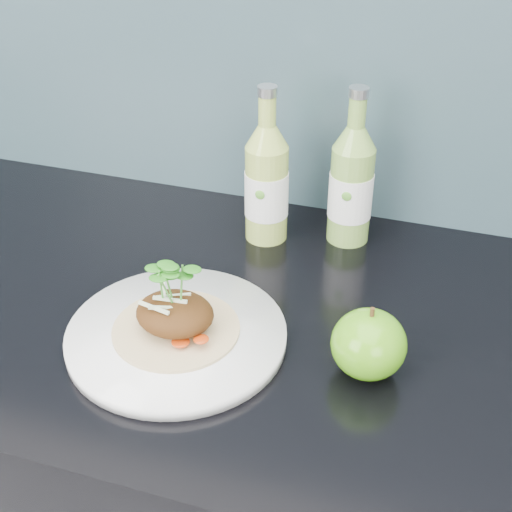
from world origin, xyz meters
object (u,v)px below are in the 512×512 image
(dinner_plate, at_px, (177,336))
(green_apple, at_px, (369,344))
(cider_bottle_left, at_px, (267,183))
(cider_bottle_right, at_px, (351,185))

(dinner_plate, bearing_deg, green_apple, 4.24)
(green_apple, bearing_deg, dinner_plate, -175.76)
(dinner_plate, relative_size, green_apple, 3.53)
(cider_bottle_left, bearing_deg, green_apple, -42.49)
(dinner_plate, height_order, cider_bottle_right, cider_bottle_right)
(green_apple, xyz_separation_m, cider_bottle_right, (-0.08, 0.28, 0.05))
(cider_bottle_left, distance_m, cider_bottle_right, 0.12)
(green_apple, height_order, cider_bottle_right, cider_bottle_right)
(green_apple, height_order, cider_bottle_left, cider_bottle_left)
(dinner_plate, relative_size, cider_bottle_right, 1.46)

